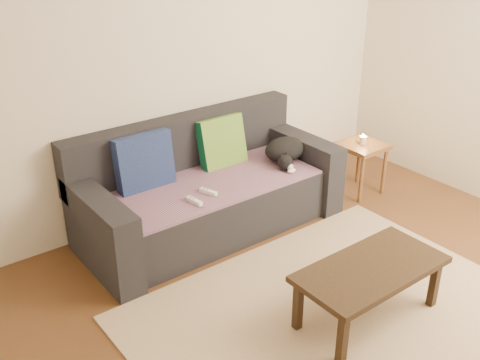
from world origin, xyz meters
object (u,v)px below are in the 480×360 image
Objects in this scene: coffee_table at (371,273)px; wii_remote_a at (194,201)px; wii_remote_b at (208,192)px; sofa at (207,193)px; cat at (285,151)px; side_table at (362,152)px.

wii_remote_a is at bearing 109.90° from coffee_table.
wii_remote_b is 0.15× the size of coffee_table.
sofa reaches higher than cat.
wii_remote_a is 1.00× the size of wii_remote_b.
sofa is at bearing 155.90° from cat.
wii_remote_b reaches higher than coffee_table.
cat is 3.07× the size of wii_remote_b.
sofa reaches higher than wii_remote_b.
coffee_table is at bearing -168.44° from wii_remote_a.
side_table reaches higher than coffee_table.
coffee_table is (-0.57, -1.44, -0.19)m from cat.
cat is at bearing -100.53° from wii_remote_b.
cat reaches higher than coffee_table.
coffee_table is at bearing -125.53° from cat.
sofa is at bearing 95.53° from coffee_table.
side_table reaches higher than wii_remote_b.
wii_remote_b is (-0.14, -0.23, 0.15)m from sofa.
cat is at bearing 165.13° from side_table.
wii_remote_b is at bearing 102.53° from coffee_table.
sofa is 0.76m from cat.
wii_remote_b is (-0.86, -0.11, -0.08)m from cat.
coffee_table is (0.15, -1.57, 0.03)m from sofa.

